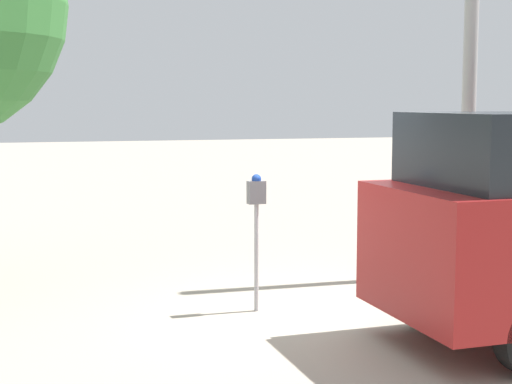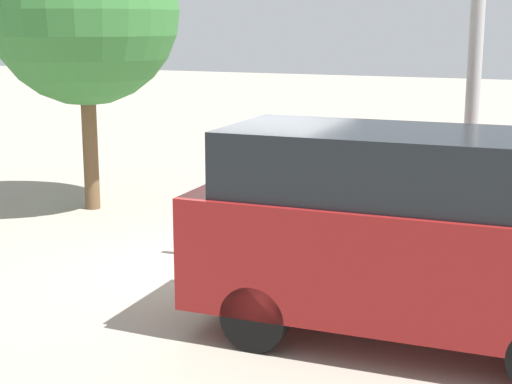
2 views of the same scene
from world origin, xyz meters
name	(u,v)px [view 2 (image 2 of 2)]	position (x,y,z in m)	size (l,w,h in m)	color
ground_plane	(247,274)	(0.00, 0.00, 0.00)	(80.00, 80.00, 0.00)	gray
parking_meter_near	(220,181)	(-0.61, 0.47, 1.16)	(0.21, 0.12, 1.58)	#9E9EA3
lamp_post	(473,90)	(2.68, 1.47, 2.49)	(0.44, 0.44, 6.57)	beige
parked_van	(407,231)	(2.49, -1.42, 1.23)	(4.69, 2.00, 2.29)	maroon
street_tree	(84,11)	(-4.20, 2.42, 3.58)	(3.36, 3.36, 5.27)	brown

